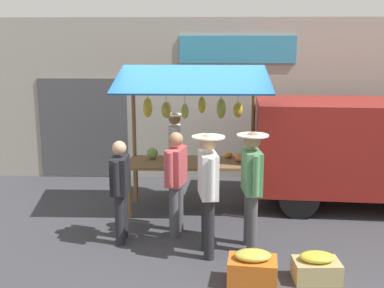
% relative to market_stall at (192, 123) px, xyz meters
% --- Properties ---
extents(ground_plane, '(40.00, 40.00, 0.00)m').
position_rel_market_stall_xyz_m(ground_plane, '(-0.00, 0.05, -1.55)').
color(ground_plane, '#38383D').
extents(street_backdrop, '(9.00, 0.30, 3.40)m').
position_rel_market_stall_xyz_m(street_backdrop, '(0.04, -2.14, 0.15)').
color(street_backdrop, '#9E998E').
rests_on(street_backdrop, ground).
extents(market_stall, '(2.50, 1.46, 2.50)m').
position_rel_market_stall_xyz_m(market_stall, '(0.00, 0.00, 0.00)').
color(market_stall, brown).
rests_on(market_stall, ground).
extents(vendor_with_sunhat, '(0.42, 0.69, 1.62)m').
position_rel_market_stall_xyz_m(vendor_with_sunhat, '(0.35, -0.70, -0.59)').
color(vendor_with_sunhat, '#726656').
rests_on(vendor_with_sunhat, ground).
extents(shopper_in_striped_shirt, '(0.44, 0.71, 1.69)m').
position_rel_market_stall_xyz_m(shopper_in_striped_shirt, '(-0.87, 1.60, -0.55)').
color(shopper_in_striped_shirt, '#4C4C51').
rests_on(shopper_in_striped_shirt, ground).
extents(shopper_with_shopping_bag, '(0.32, 0.67, 1.59)m').
position_rel_market_stall_xyz_m(shopper_with_shopping_bag, '(0.21, 1.11, -0.64)').
color(shopper_with_shopping_bag, '#4C4C51').
rests_on(shopper_with_shopping_bag, ground).
extents(shopper_with_ponytail, '(0.44, 0.71, 1.70)m').
position_rel_market_stall_xyz_m(shopper_with_ponytail, '(-0.27, 1.83, -0.53)').
color(shopper_with_ponytail, '#232328').
rests_on(shopper_with_ponytail, ground).
extents(shopper_in_grey_tee, '(0.22, 0.66, 1.51)m').
position_rel_market_stall_xyz_m(shopper_in_grey_tee, '(1.00, 1.40, -0.69)').
color(shopper_in_grey_tee, '#232328').
rests_on(shopper_in_grey_tee, ground).
extents(parked_van, '(4.53, 2.17, 1.88)m').
position_rel_market_stall_xyz_m(parked_van, '(-3.19, -0.37, -0.43)').
color(parked_van, maroon).
rests_on(parked_van, ground).
extents(produce_crate_near, '(0.57, 0.40, 0.37)m').
position_rel_market_stall_xyz_m(produce_crate_near, '(-1.60, 2.52, -1.38)').
color(produce_crate_near, tan).
rests_on(produce_crate_near, ground).
extents(produce_crate_side, '(0.63, 0.47, 0.43)m').
position_rel_market_stall_xyz_m(produce_crate_side, '(-0.81, 2.64, -1.35)').
color(produce_crate_side, '#D1661E').
rests_on(produce_crate_side, ground).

